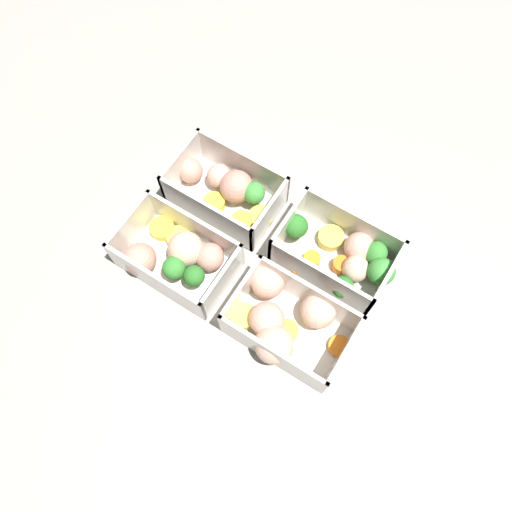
# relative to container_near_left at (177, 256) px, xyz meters

# --- Properties ---
(ground_plane) EXTENTS (4.00, 4.00, 0.00)m
(ground_plane) POSITION_rel_container_near_left_xyz_m (0.09, 0.06, -0.03)
(ground_plane) COLOR gray
(container_near_left) EXTENTS (0.15, 0.11, 0.07)m
(container_near_left) POSITION_rel_container_near_left_xyz_m (0.00, 0.00, 0.00)
(container_near_left) COLOR silver
(container_near_left) RESTS_ON ground_plane
(container_near_right) EXTENTS (0.17, 0.13, 0.07)m
(container_near_right) POSITION_rel_container_near_left_xyz_m (0.17, 0.00, 0.00)
(container_near_right) COLOR silver
(container_near_right) RESTS_ON ground_plane
(container_far_left) EXTENTS (0.17, 0.10, 0.07)m
(container_far_left) POSITION_rel_container_near_left_xyz_m (-0.00, 0.12, -0.00)
(container_far_left) COLOR silver
(container_far_left) RESTS_ON ground_plane
(container_far_right) EXTENTS (0.16, 0.11, 0.07)m
(container_far_right) POSITION_rel_container_near_left_xyz_m (0.19, 0.12, -0.00)
(container_far_right) COLOR silver
(container_far_right) RESTS_ON ground_plane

